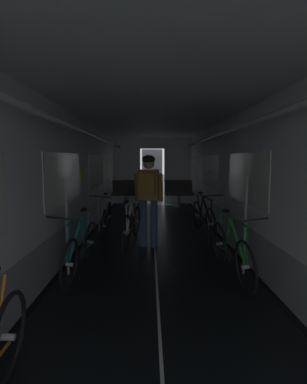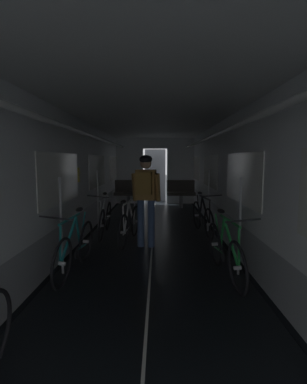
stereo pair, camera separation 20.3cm
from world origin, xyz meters
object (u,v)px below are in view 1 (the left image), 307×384
bicycle_black (203,217)px  bicycle_silver (106,218)px  bicycle_green (231,250)px  bench_seat_far_right (179,191)px  person_cyclist_aisle (148,191)px  bench_seat_far_left (126,191)px  bicycle_white_in_aisle (132,224)px  bicycle_teal (81,248)px

bicycle_black → bicycle_silver: (-2.13, -0.13, -0.00)m
bicycle_green → bicycle_silver: (-2.08, 2.28, -0.00)m
bench_seat_far_right → person_cyclist_aisle: (-1.01, -4.65, 0.50)m
bench_seat_far_left → bench_seat_far_right: same height
bicycle_white_in_aisle → bench_seat_far_left: bearing=95.9°
bench_seat_far_left → person_cyclist_aisle: (0.79, -4.65, 0.50)m
bicycle_black → bench_seat_far_right: bearing=93.1°
bicycle_black → person_cyclist_aisle: person_cyclist_aisle is taller
bench_seat_far_left → bench_seat_far_right: bearing=0.0°
bicycle_silver → person_cyclist_aisle: person_cyclist_aisle is taller
bicycle_green → bicycle_silver: 3.09m
bicycle_green → bicycle_teal: bearing=176.9°
bench_seat_far_right → bicycle_black: bench_seat_far_right is taller
person_cyclist_aisle → bench_seat_far_right: bearing=77.7°
bench_seat_far_right → bicycle_teal: (-1.98, -5.97, -0.19)m
bicycle_silver → bicycle_white_in_aisle: 0.82m
bicycle_teal → bicycle_white_in_aisle: (0.63, 1.59, 0.00)m
bicycle_green → bicycle_teal: size_ratio=1.00×
bench_seat_far_right → person_cyclist_aisle: bearing=-102.3°
bicycle_black → bicycle_silver: bicycle_silver is taller
bicycle_teal → bicycle_silver: same height
bench_seat_far_right → bicycle_green: bearing=-88.6°
bench_seat_far_left → bench_seat_far_right: (1.80, 0.00, 0.00)m
bicycle_silver → person_cyclist_aisle: 1.43m
bicycle_green → bicycle_black: 2.41m
person_cyclist_aisle → bicycle_teal: bearing=-126.1°
bicycle_black → bicycle_white_in_aisle: (-1.55, -0.71, 0.00)m
bicycle_white_in_aisle → bicycle_silver: bearing=135.7°
bicycle_teal → person_cyclist_aisle: (0.97, 1.32, 0.69)m
bicycle_green → bicycle_teal: 2.13m
bicycle_black → bicycle_teal: bearing=-133.5°
bicycle_silver → bicycle_white_in_aisle: (0.59, -0.57, 0.00)m
bicycle_black → bicycle_white_in_aisle: size_ratio=1.00×
bicycle_green → bicycle_white_in_aisle: size_ratio=1.01×
bench_seat_far_right → bicycle_green: size_ratio=0.58×
bicycle_black → bicycle_green: bearing=-91.2°
bicycle_teal → bicycle_black: 3.17m
bicycle_teal → person_cyclist_aisle: size_ratio=0.98×
bicycle_silver → bicycle_green: bearing=-47.6°
bench_seat_far_left → bicycle_white_in_aisle: bearing=-84.1°
bicycle_silver → person_cyclist_aisle: size_ratio=0.98×
bicycle_silver → bicycle_white_in_aisle: size_ratio=1.01×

